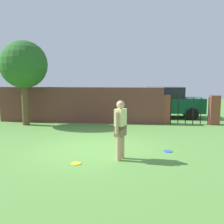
# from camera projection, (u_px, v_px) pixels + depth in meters

# --- Properties ---
(ground_plane) EXTENTS (40.00, 40.00, 0.00)m
(ground_plane) POSITION_uv_depth(u_px,v_px,m) (93.00, 149.00, 8.19)
(ground_plane) COLOR #568C3D
(brick_wall) EXTENTS (8.21, 0.50, 1.76)m
(brick_wall) POSITION_uv_depth(u_px,v_px,m) (80.00, 105.00, 12.94)
(brick_wall) COLOR brown
(brick_wall) RESTS_ON ground
(tree) EXTENTS (2.19, 2.19, 3.93)m
(tree) POSITION_uv_depth(u_px,v_px,m) (24.00, 65.00, 11.94)
(tree) COLOR brown
(tree) RESTS_ON ground
(person) EXTENTS (0.33, 0.51, 1.62)m
(person) POSITION_uv_depth(u_px,v_px,m) (120.00, 127.00, 7.00)
(person) COLOR tan
(person) RESTS_ON ground
(fence_gate) EXTENTS (2.74, 0.44, 1.40)m
(fence_gate) POSITION_uv_depth(u_px,v_px,m) (189.00, 110.00, 12.42)
(fence_gate) COLOR brown
(fence_gate) RESTS_ON ground
(car) EXTENTS (4.22, 1.95, 1.72)m
(car) POSITION_uv_depth(u_px,v_px,m) (164.00, 102.00, 14.52)
(car) COLOR #0C4C2D
(car) RESTS_ON ground
(frisbee_blue) EXTENTS (0.27, 0.27, 0.02)m
(frisbee_blue) POSITION_uv_depth(u_px,v_px,m) (168.00, 151.00, 7.86)
(frisbee_blue) COLOR blue
(frisbee_blue) RESTS_ON ground
(frisbee_yellow) EXTENTS (0.27, 0.27, 0.02)m
(frisbee_yellow) POSITION_uv_depth(u_px,v_px,m) (76.00, 163.00, 6.74)
(frisbee_yellow) COLOR yellow
(frisbee_yellow) RESTS_ON ground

